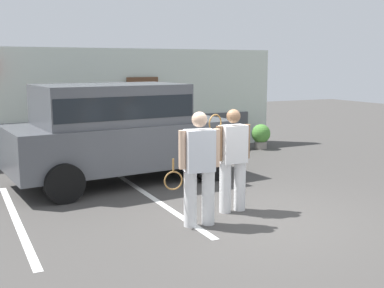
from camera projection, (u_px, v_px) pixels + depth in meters
ground_plane at (246, 217)px, 7.85m from camera, size 40.00×40.00×0.00m
parking_stripe_0 at (16, 220)px, 7.70m from camera, size 0.12×4.40×0.01m
parking_stripe_1 at (157, 201)px, 8.76m from camera, size 0.12×4.40×0.01m
house_frontage at (122, 105)px, 13.24m from camera, size 9.47×0.40×2.87m
parked_suv at (118, 128)px, 10.00m from camera, size 4.75×2.49×2.05m
tennis_player_man at (199, 168)px, 7.29m from camera, size 0.89×0.33×1.76m
tennis_player_woman at (233, 159)px, 8.01m from camera, size 0.78×0.27×1.73m
potted_plant_by_porch at (230, 137)px, 13.82m from camera, size 0.54×0.54×0.72m
potted_plant_secondary at (261, 135)px, 14.06m from camera, size 0.55×0.55×0.73m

